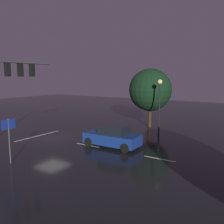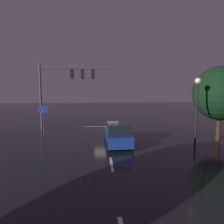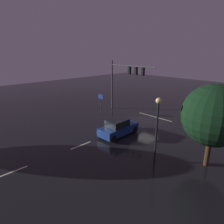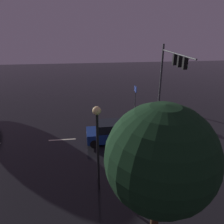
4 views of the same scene
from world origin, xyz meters
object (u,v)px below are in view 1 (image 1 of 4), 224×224
street_lamp_left_kerb (160,97)px  tree_left_near (150,90)px  traffic_signal_assembly (0,81)px  car_approaching (112,137)px  route_sign (9,131)px

street_lamp_left_kerb → tree_left_near: 3.84m
traffic_signal_assembly → car_approaching: bearing=127.7°
car_approaching → tree_left_near: tree_left_near is taller
car_approaching → tree_left_near: size_ratio=0.71×
traffic_signal_assembly → tree_left_near: traffic_signal_assembly is taller
route_sign → street_lamp_left_kerb: bearing=158.2°
traffic_signal_assembly → street_lamp_left_kerb: (-10.40, 7.89, -1.49)m
route_sign → tree_left_near: bearing=170.6°
car_approaching → tree_left_near: (-8.51, -0.80, 3.16)m
street_lamp_left_kerb → route_sign: size_ratio=1.81×
traffic_signal_assembly → street_lamp_left_kerb: traffic_signal_assembly is taller
tree_left_near → street_lamp_left_kerb: bearing=36.9°
traffic_signal_assembly → street_lamp_left_kerb: 13.14m
car_approaching → street_lamp_left_kerb: bearing=164.7°
route_sign → car_approaching: bearing=153.2°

